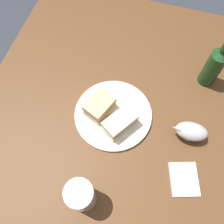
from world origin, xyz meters
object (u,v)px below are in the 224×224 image
at_px(gravy_boat, 191,133).
at_px(napkin, 184,179).
at_px(plate, 113,115).
at_px(pint_glass, 82,196).
at_px(sandwich_half_left, 99,107).
at_px(cider_bottle, 215,65).
at_px(sandwich_half_right, 120,123).

distance_m(gravy_boat, napkin, 0.16).
height_order(plate, napkin, plate).
bearing_deg(pint_glass, gravy_boat, -43.24).
height_order(plate, sandwich_half_left, sandwich_half_left).
bearing_deg(cider_bottle, pint_glass, 150.63).
relative_size(plate, sandwich_half_left, 2.33).
xyz_separation_m(sandwich_half_left, pint_glass, (-0.30, -0.04, 0.02)).
distance_m(sandwich_half_left, gravy_boat, 0.33).
height_order(cider_bottle, napkin, cider_bottle).
xyz_separation_m(gravy_boat, cider_bottle, (0.25, -0.03, 0.06)).
bearing_deg(sandwich_half_left, pint_glass, -171.69).
xyz_separation_m(pint_glass, napkin, (0.15, -0.29, -0.06)).
height_order(sandwich_half_left, pint_glass, pint_glass).
bearing_deg(cider_bottle, plate, 129.59).
relative_size(sandwich_half_left, cider_bottle, 0.47).
relative_size(sandwich_half_right, napkin, 1.21).
distance_m(plate, pint_glass, 0.31).
height_order(pint_glass, napkin, pint_glass).
bearing_deg(sandwich_half_left, sandwich_half_right, -112.12).
relative_size(plate, sandwich_half_right, 2.13).
bearing_deg(cider_bottle, gravy_boat, 173.29).
distance_m(plate, sandwich_half_right, 0.06).
relative_size(sandwich_half_left, gravy_boat, 0.97).
bearing_deg(sandwich_half_left, cider_bottle, -54.51).
relative_size(pint_glass, gravy_boat, 1.21).
height_order(sandwich_half_left, cider_bottle, cider_bottle).
bearing_deg(plate, napkin, -117.96).
xyz_separation_m(cider_bottle, napkin, (-0.41, 0.02, -0.09)).
distance_m(sandwich_half_right, napkin, 0.28).
bearing_deg(pint_glass, sandwich_half_right, -8.94).
height_order(sandwich_half_right, cider_bottle, cider_bottle).
distance_m(sandwich_half_left, cider_bottle, 0.44).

